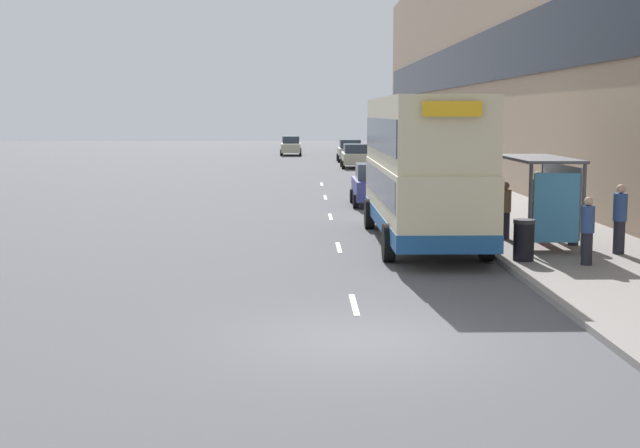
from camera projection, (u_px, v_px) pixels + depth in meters
name	position (u px, v px, depth m)	size (l,w,h in m)	color
ground_plane	(363.00, 339.00, 15.25)	(220.00, 220.00, 0.00)	#515156
pavement	(428.00, 176.00, 53.57)	(5.00, 93.00, 0.14)	gray
terrace_facade	(497.00, 48.00, 52.70)	(3.10, 93.00, 15.38)	#9E846B
lane_mark_0	(354.00, 305.00, 17.98)	(0.12, 2.00, 0.01)	silver
lane_mark_1	(339.00, 248.00, 25.60)	(0.12, 2.00, 0.01)	silver
lane_mark_2	(330.00, 217.00, 33.22)	(0.12, 2.00, 0.01)	silver
lane_mark_3	(325.00, 197.00, 40.83)	(0.12, 2.00, 0.01)	silver
lane_mark_4	(322.00, 184.00, 48.45)	(0.12, 2.00, 0.01)	silver
bus_shelter	(547.00, 184.00, 24.80)	(1.60, 4.20, 2.48)	#4C4C51
double_decker_bus_near	(422.00, 167.00, 26.15)	(2.85, 10.35, 4.30)	beige
car_0	(374.00, 185.00, 37.23)	(1.91, 3.86, 1.77)	navy
car_1	(355.00, 156.00, 62.82)	(2.02, 4.37, 1.70)	#B7B799
car_2	(350.00, 151.00, 70.95)	(2.03, 4.11, 1.76)	#B7B799
car_3	(291.00, 146.00, 81.89)	(1.93, 4.42, 1.74)	#B7B799
pedestrian_at_shelter	(620.00, 218.00, 23.52)	(0.37, 0.37, 1.85)	#23232D
pedestrian_1	(505.00, 210.00, 26.31)	(0.34, 0.34, 1.70)	#23232D
pedestrian_2	(574.00, 212.00, 25.07)	(0.36, 0.36, 1.84)	#23232D
pedestrian_3	(587.00, 230.00, 21.80)	(0.33, 0.33, 1.68)	#23232D
pedestrian_4	(537.00, 200.00, 28.56)	(0.37, 0.37, 1.86)	#23232D
litter_bin	(524.00, 240.00, 22.47)	(0.55, 0.55, 1.05)	black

